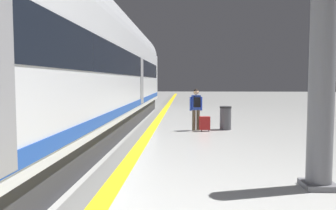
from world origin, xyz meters
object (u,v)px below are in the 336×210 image
at_px(high_speed_train, 51,57).
at_px(platform_pillar, 321,91).
at_px(suitcase_near, 205,123).
at_px(passenger_near, 196,106).
at_px(waste_bin, 226,118).

relative_size(high_speed_train, platform_pillar, 9.35).
relative_size(high_speed_train, suitcase_near, 60.10).
bearing_deg(suitcase_near, passenger_near, 146.41).
distance_m(high_speed_train, platform_pillar, 6.27).
height_order(platform_pillar, waste_bin, platform_pillar).
bearing_deg(suitcase_near, platform_pillar, -76.11).
bearing_deg(high_speed_train, suitcase_near, 46.06).
height_order(high_speed_train, suitcase_near, high_speed_train).
bearing_deg(passenger_near, high_speed_train, -130.31).
height_order(passenger_near, platform_pillar, platform_pillar).
distance_m(high_speed_train, passenger_near, 6.08).
distance_m(passenger_near, suitcase_near, 0.75).
xyz_separation_m(passenger_near, platform_pillar, (1.96, -6.85, 0.77)).
xyz_separation_m(high_speed_train, waste_bin, (4.96, 4.76, -2.05)).
bearing_deg(high_speed_train, passenger_near, 49.69).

